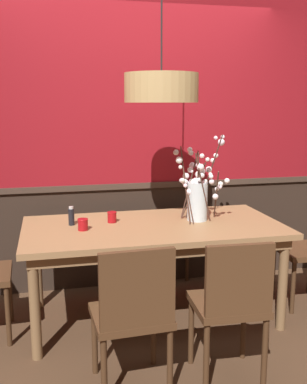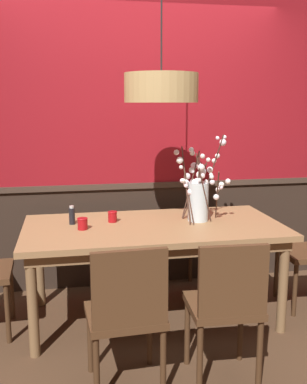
# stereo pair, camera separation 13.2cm
# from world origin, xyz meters

# --- Properties ---
(ground_plane) EXTENTS (24.00, 24.00, 0.00)m
(ground_plane) POSITION_xyz_m (0.00, 0.00, 0.00)
(ground_plane) COLOR #4C3321
(back_wall) EXTENTS (5.47, 0.14, 2.86)m
(back_wall) POSITION_xyz_m (0.00, 0.77, 1.42)
(back_wall) COLOR #2D2119
(back_wall) RESTS_ON ground
(dining_table) EXTENTS (1.95, 0.98, 0.76)m
(dining_table) POSITION_xyz_m (0.00, 0.00, 0.67)
(dining_table) COLOR #997047
(dining_table) RESTS_ON ground
(chair_near_side_left) EXTENTS (0.46, 0.42, 0.90)m
(chair_near_side_left) POSITION_xyz_m (-0.32, -0.89, 0.51)
(chair_near_side_left) COLOR #4C301C
(chair_near_side_left) RESTS_ON ground
(chair_far_side_right) EXTENTS (0.46, 0.42, 0.89)m
(chair_far_side_right) POSITION_xyz_m (0.28, 0.87, 0.51)
(chair_far_side_right) COLOR #4C301C
(chair_far_side_right) RESTS_ON ground
(chair_near_side_right) EXTENTS (0.43, 0.41, 0.90)m
(chair_near_side_right) POSITION_xyz_m (0.26, -0.92, 0.52)
(chair_near_side_right) COLOR #4C301C
(chair_near_side_right) RESTS_ON ground
(vase_with_blossoms) EXTENTS (0.45, 0.36, 0.67)m
(vase_with_blossoms) POSITION_xyz_m (0.37, 0.07, 0.96)
(vase_with_blossoms) COLOR silver
(vase_with_blossoms) RESTS_ON dining_table
(candle_holder_nearer_center) EXTENTS (0.07, 0.07, 0.08)m
(candle_holder_nearer_center) POSITION_xyz_m (-0.30, 0.14, 0.80)
(candle_holder_nearer_center) COLOR #9E0F14
(candle_holder_nearer_center) RESTS_ON dining_table
(candle_holder_nearer_edge) EXTENTS (0.08, 0.08, 0.09)m
(candle_holder_nearer_edge) POSITION_xyz_m (-0.53, -0.03, 0.80)
(candle_holder_nearer_edge) COLOR #9E0F14
(candle_holder_nearer_edge) RESTS_ON dining_table
(condiment_bottle) EXTENTS (0.05, 0.05, 0.14)m
(condiment_bottle) POSITION_xyz_m (-0.61, 0.13, 0.82)
(condiment_bottle) COLOR black
(condiment_bottle) RESTS_ON dining_table
(pendant_lamp) EXTENTS (0.53, 0.53, 1.19)m
(pendant_lamp) POSITION_xyz_m (0.05, -0.03, 1.77)
(pendant_lamp) COLOR tan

